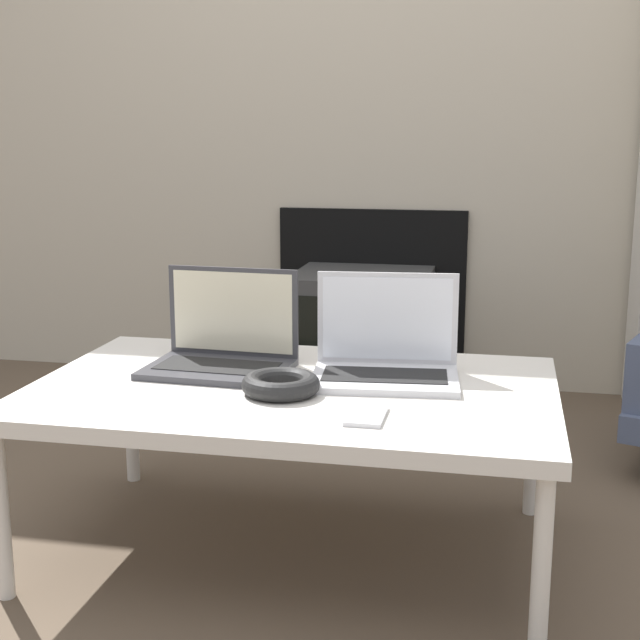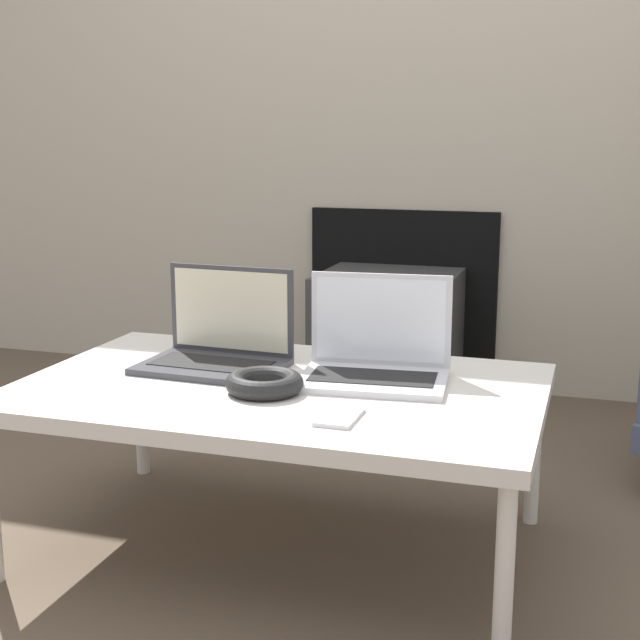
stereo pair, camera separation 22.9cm
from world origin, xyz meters
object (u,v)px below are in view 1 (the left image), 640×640
object	(u,v)px
tv	(362,336)
phone	(366,415)
laptop_left	(223,347)
laptop_right	(386,356)
headphones	(281,384)

from	to	relation	value
tv	phone	bearing A→B (deg)	-80.47
laptop_left	laptop_right	distance (m)	0.40
laptop_right	headphones	xyz separation A→B (m)	(-0.21, -0.18, -0.03)
laptop_right	tv	world-z (taller)	laptop_right
headphones	phone	xyz separation A→B (m)	(0.21, -0.13, -0.02)
headphones	phone	world-z (taller)	headphones
laptop_left	tv	distance (m)	1.18
laptop_left	phone	size ratio (longest dim) A/B	2.65
laptop_right	phone	size ratio (longest dim) A/B	2.73
phone	tv	bearing A→B (deg)	99.53
laptop_left	headphones	distance (m)	0.26
headphones	phone	bearing A→B (deg)	-30.88
laptop_left	laptop_right	world-z (taller)	same
laptop_left	tv	world-z (taller)	laptop_left
laptop_right	phone	xyz separation A→B (m)	(0.00, -0.31, -0.05)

